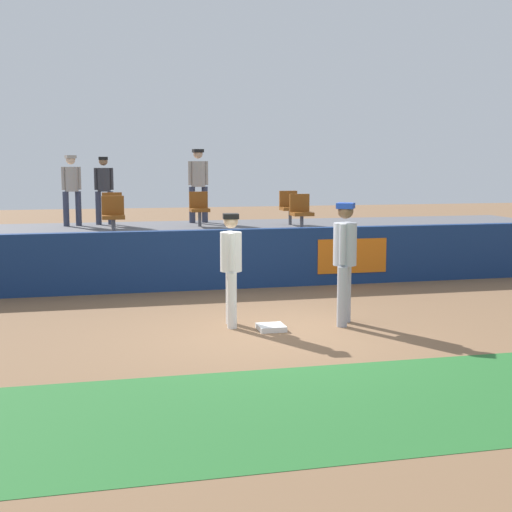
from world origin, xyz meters
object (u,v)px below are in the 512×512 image
seat_front_right (301,210)px  seat_back_right (289,206)px  first_base (271,327)px  player_fielder_home (231,262)px  player_runner_visitor (345,255)px  seat_front_left (113,213)px  spectator_casual (71,185)px  seat_back_center (199,207)px  seat_back_left (112,208)px  spectator_hooded (198,180)px  spectator_capped (104,185)px

seat_front_right → seat_back_right: bearing=82.3°
first_base → player_fielder_home: player_fielder_home is taller
player_runner_visitor → seat_front_left: (-3.35, 4.97, 0.35)m
player_fielder_home → seat_front_left: (-1.62, 4.67, 0.44)m
first_base → spectator_casual: 8.51m
seat_back_center → player_fielder_home: bearing=-94.3°
first_base → seat_front_left: (-2.15, 5.10, 1.41)m
seat_back_left → seat_back_right: same height
player_fielder_home → seat_back_left: seat_back_left is taller
seat_back_center → spectator_casual: spectator_casual is taller
seat_back_right → spectator_hooded: spectator_hooded is taller
player_fielder_home → seat_back_left: 6.68m
seat_front_left → seat_back_left: same height
first_base → player_runner_visitor: (1.21, 0.13, 1.06)m
seat_front_left → player_fielder_home: bearing=-70.8°
seat_front_left → seat_back_right: size_ratio=1.00×
seat_back_left → spectator_casual: 1.35m
seat_front_right → seat_back_center: (-2.04, 1.80, -0.00)m
player_runner_visitor → seat_front_right: size_ratio=2.26×
seat_back_right → spectator_casual: bearing=171.3°
spectator_capped → spectator_casual: size_ratio=0.98×
spectator_capped → spectator_casual: bearing=17.3°
spectator_hooded → player_fielder_home: bearing=79.0°
spectator_hooded → first_base: bearing=83.1°
player_runner_visitor → seat_front_left: 6.01m
player_runner_visitor → spectator_capped: (-3.48, 7.81, 0.85)m
first_base → spectator_casual: (-3.05, 7.70, 1.93)m
player_fielder_home → seat_front_right: size_ratio=2.07×
seat_back_center → spectator_capped: spectator_capped is taller
spectator_casual → seat_front_right: bearing=134.8°
seat_back_left → seat_front_right: bearing=-23.6°
first_base → spectator_capped: (-2.28, 7.94, 1.91)m
spectator_hooded → seat_back_right: bearing=147.0°
seat_back_center → spectator_hooded: size_ratio=0.45×
seat_back_center → spectator_capped: 2.52m
seat_front_left → seat_back_center: (2.11, 1.80, -0.00)m
player_fielder_home → player_runner_visitor: (1.73, -0.30, 0.09)m
first_base → seat_back_right: 7.39m
seat_back_right → spectator_hooded: (-2.14, 1.08, 0.62)m
seat_front_left → first_base: bearing=-67.1°
player_fielder_home → seat_front_right: (2.52, 4.67, 0.44)m
player_runner_visitor → seat_back_right: player_runner_visitor is taller
player_runner_visitor → spectator_casual: (-4.26, 7.58, 0.87)m
seat_front_left → spectator_hooded: 3.71m
player_runner_visitor → seat_front_right: player_runner_visitor is taller
seat_front_left → spectator_casual: spectator_casual is taller
seat_back_left → spectator_capped: 1.17m
first_base → seat_back_left: 7.35m
player_fielder_home → seat_front_left: bearing=-154.0°
spectator_hooded → spectator_casual: (-3.16, -0.27, -0.10)m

